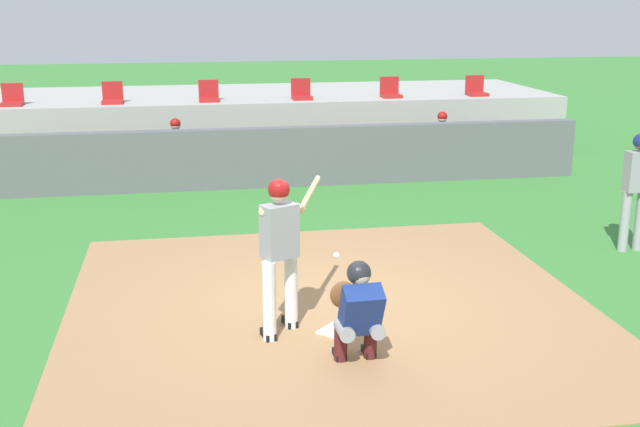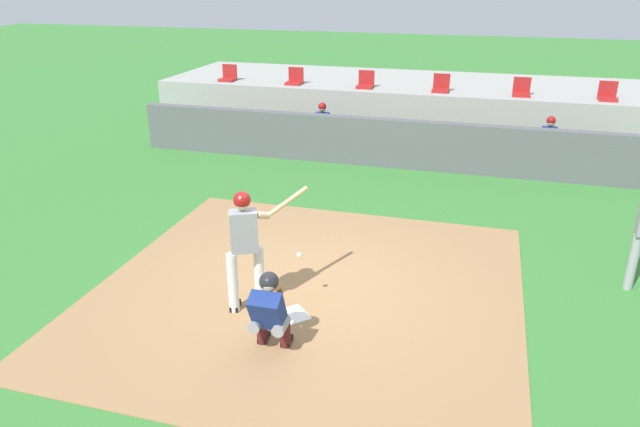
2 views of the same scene
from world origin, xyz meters
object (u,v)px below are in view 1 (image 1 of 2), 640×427
object	(u,v)px
stadium_seat_5	(476,90)
dugout_player_0	(176,149)
batter_at_plate	(281,246)
stadium_seat_0	(12,99)
stadium_seat_1	(113,97)
dugout_player_1	(443,141)
stadium_seat_4	(390,92)
home_plate	(343,331)
catcher_crouched	(358,309)
stadium_seat_3	(301,93)
on_deck_batter	(637,185)
stadium_seat_2	(209,95)

from	to	relation	value
stadium_seat_5	dugout_player_0	bearing A→B (deg)	-164.37
batter_at_plate	dugout_player_0	distance (m)	8.13
stadium_seat_0	stadium_seat_1	world-z (taller)	same
dugout_player_0	dugout_player_1	bearing A→B (deg)	0.00
dugout_player_1	stadium_seat_4	world-z (taller)	stadium_seat_4
stadium_seat_0	stadium_seat_4	bearing A→B (deg)	0.00
stadium_seat_1	home_plate	bearing A→B (deg)	-72.29
home_plate	catcher_crouched	bearing A→B (deg)	-90.93
stadium_seat_1	stadium_seat_4	size ratio (longest dim) A/B	1.00
home_plate	dugout_player_0	world-z (taller)	dugout_player_0
stadium_seat_0	stadium_seat_3	xyz separation A→B (m)	(6.50, 0.00, 0.00)
on_deck_batter	dugout_player_1	world-z (taller)	on_deck_batter
batter_at_plate	stadium_seat_0	bearing A→B (deg)	115.17
dugout_player_1	stadium_seat_0	size ratio (longest dim) A/B	2.71
home_plate	stadium_seat_4	xyz separation A→B (m)	(3.25, 10.18, 1.51)
stadium_seat_0	stadium_seat_3	world-z (taller)	same
on_deck_batter	dugout_player_0	xyz separation A→B (m)	(-6.75, 5.95, -0.35)
home_plate	stadium_seat_3	distance (m)	10.35
catcher_crouched	on_deck_batter	bearing A→B (deg)	31.34
stadium_seat_2	stadium_seat_5	distance (m)	6.50
stadium_seat_1	stadium_seat_2	size ratio (longest dim) A/B	1.00
stadium_seat_1	stadium_seat_5	xyz separation A→B (m)	(8.67, 0.00, 0.00)
stadium_seat_1	stadium_seat_5	size ratio (longest dim) A/B	1.00
on_deck_batter	stadium_seat_5	xyz separation A→B (m)	(0.53, 7.98, 0.51)
stadium_seat_3	stadium_seat_0	bearing A→B (deg)	180.00
home_plate	on_deck_batter	xyz separation A→B (m)	(4.89, 2.20, 1.00)
stadium_seat_2	dugout_player_1	bearing A→B (deg)	-22.11
dugout_player_1	stadium_seat_5	distance (m)	2.67
home_plate	batter_at_plate	distance (m)	1.23
stadium_seat_3	stadium_seat_5	size ratio (longest dim) A/B	1.00
dugout_player_1	stadium_seat_2	bearing A→B (deg)	157.89
dugout_player_1	dugout_player_0	bearing A→B (deg)	180.00
batter_at_plate	catcher_crouched	bearing A→B (deg)	-53.20
on_deck_batter	stadium_seat_4	size ratio (longest dim) A/B	3.72
batter_at_plate	stadium_seat_4	size ratio (longest dim) A/B	3.76
catcher_crouched	stadium_seat_0	distance (m)	12.26
on_deck_batter	stadium_seat_3	distance (m)	8.86
home_plate	stadium_seat_1	xyz separation A→B (m)	(-3.25, 10.18, 1.51)
on_deck_batter	stadium_seat_5	size ratio (longest dim) A/B	3.72
home_plate	on_deck_batter	distance (m)	5.45
stadium_seat_0	stadium_seat_2	xyz separation A→B (m)	(4.33, 0.00, 0.00)
stadium_seat_1	stadium_seat_4	xyz separation A→B (m)	(6.50, 0.00, 0.00)
dugout_player_0	stadium_seat_1	bearing A→B (deg)	124.37
stadium_seat_0	stadium_seat_2	bearing A→B (deg)	0.00
stadium_seat_2	stadium_seat_3	xyz separation A→B (m)	(2.17, 0.00, 0.00)
batter_at_plate	dugout_player_0	size ratio (longest dim) A/B	1.39
dugout_player_1	stadium_seat_1	size ratio (longest dim) A/B	2.71
stadium_seat_4	stadium_seat_5	distance (m)	2.17
home_plate	stadium_seat_5	xyz separation A→B (m)	(5.42, 10.18, 1.51)
batter_at_plate	dugout_player_1	distance (m)	9.27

